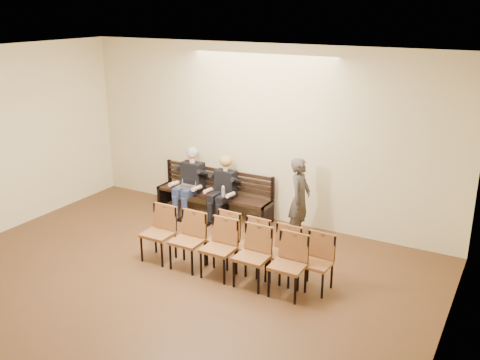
# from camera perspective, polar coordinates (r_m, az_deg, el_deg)

# --- Properties ---
(ground) EXTENTS (10.00, 10.00, 0.00)m
(ground) POSITION_cam_1_polar(r_m,az_deg,el_deg) (7.52, -16.18, -16.44)
(ground) COLOR #52321C
(ground) RESTS_ON ground
(room_walls) EXTENTS (8.02, 10.01, 3.51)m
(room_walls) POSITION_cam_1_polar(r_m,az_deg,el_deg) (6.99, -13.48, 4.08)
(room_walls) COLOR beige
(room_walls) RESTS_ON ground
(bench) EXTENTS (2.60, 0.90, 0.45)m
(bench) POSITION_cam_1_polar(r_m,az_deg,el_deg) (11.16, -2.85, -2.54)
(bench) COLOR black
(bench) RESTS_ON ground
(seated_man) EXTENTS (0.57, 0.80, 1.38)m
(seated_man) POSITION_cam_1_polar(r_m,az_deg,el_deg) (11.17, -5.34, -0.06)
(seated_man) COLOR black
(seated_man) RESTS_ON ground
(seated_woman) EXTENTS (0.52, 0.72, 1.22)m
(seated_woman) POSITION_cam_1_polar(r_m,az_deg,el_deg) (10.78, -1.80, -1.13)
(seated_woman) COLOR black
(seated_woman) RESTS_ON ground
(laptop) EXTENTS (0.38, 0.31, 0.25)m
(laptop) POSITION_cam_1_polar(r_m,az_deg,el_deg) (11.07, -5.84, -0.87)
(laptop) COLOR silver
(laptop) RESTS_ON bench
(water_bottle) EXTENTS (0.08, 0.08, 0.23)m
(water_bottle) POSITION_cam_1_polar(r_m,az_deg,el_deg) (10.53, -1.80, -1.87)
(water_bottle) COLOR silver
(water_bottle) RESTS_ON bench
(bag) EXTENTS (0.48, 0.41, 0.30)m
(bag) POSITION_cam_1_polar(r_m,az_deg,el_deg) (11.11, -2.40, -3.05)
(bag) COLOR black
(bag) RESTS_ON ground
(passerby) EXTENTS (0.46, 0.67, 1.78)m
(passerby) POSITION_cam_1_polar(r_m,az_deg,el_deg) (9.87, 6.41, -1.37)
(passerby) COLOR #3D3832
(passerby) RESTS_ON ground
(chair_row_front) EXTENTS (2.90, 0.52, 0.95)m
(chair_row_front) POSITION_cam_1_polar(r_m,az_deg,el_deg) (8.59, -2.30, -7.39)
(chair_row_front) COLOR brown
(chair_row_front) RESTS_ON ground
(chair_row_back) EXTENTS (2.16, 0.57, 0.88)m
(chair_row_back) POSITION_cam_1_polar(r_m,az_deg,el_deg) (8.61, 2.89, -7.57)
(chair_row_back) COLOR brown
(chair_row_back) RESTS_ON ground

